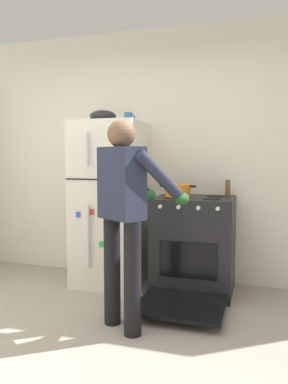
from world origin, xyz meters
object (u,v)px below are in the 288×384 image
at_px(person_cook, 126,205).
at_px(pepper_mill, 228,188).
at_px(refrigerator, 111,204).
at_px(mixing_bowl, 103,116).
at_px(coffee_mug, 129,117).
at_px(red_pot, 178,190).
at_px(stove_range, 194,246).

relative_size(person_cook, pepper_mill, 10.01).
height_order(refrigerator, mixing_bowl, mixing_bowl).
bearing_deg(refrigerator, person_cook, -61.72).
relative_size(refrigerator, pepper_mill, 10.60).
height_order(refrigerator, coffee_mug, coffee_mug).
xyz_separation_m(red_pot, coffee_mug, (-0.54, 0.10, 0.73)).
height_order(person_cook, mixing_bowl, mixing_bowl).
bearing_deg(pepper_mill, refrigerator, -170.39).
bearing_deg(refrigerator, mixing_bowl, 179.78).
bearing_deg(pepper_mill, coffee_mug, -171.48).
xyz_separation_m(red_pot, pepper_mill, (0.46, 0.25, 0.02)).
relative_size(coffee_mug, mixing_bowl, 0.41).
bearing_deg(coffee_mug, red_pot, -10.48).
height_order(stove_range, person_cook, person_cook).
distance_m(coffee_mug, mixing_bowl, 0.27).
bearing_deg(red_pot, coffee_mug, 169.52).
bearing_deg(coffee_mug, stove_range, -5.56).
distance_m(person_cook, coffee_mug, 1.32).
distance_m(refrigerator, stove_range, 0.96).
xyz_separation_m(person_cook, mixing_bowl, (-0.60, 0.97, 0.79)).
xyz_separation_m(person_cook, red_pot, (0.20, 0.92, 0.05)).
height_order(refrigerator, stove_range, refrigerator).
xyz_separation_m(refrigerator, stove_range, (0.88, -0.02, -0.39)).
xyz_separation_m(refrigerator, person_cook, (0.52, -0.97, 0.11)).
xyz_separation_m(person_cook, pepper_mill, (0.66, 1.17, 0.06)).
height_order(person_cook, red_pot, person_cook).
distance_m(pepper_mill, mixing_bowl, 1.47).
bearing_deg(mixing_bowl, coffee_mug, 10.78).
bearing_deg(red_pot, mixing_bowl, 176.44).
bearing_deg(mixing_bowl, red_pot, -3.56).
distance_m(red_pot, pepper_mill, 0.52).
bearing_deg(refrigerator, red_pot, -3.93).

